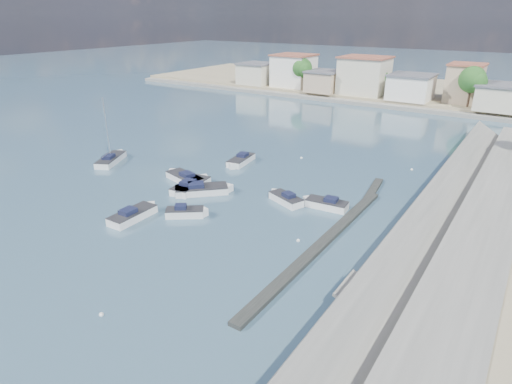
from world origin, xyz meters
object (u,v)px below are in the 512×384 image
motorboat_a (135,215)px  motorboat_g (240,161)px  motorboat_e (192,185)px  motorboat_c (183,178)px  motorboat_h (204,190)px  motorboat_b (187,213)px  motorboat_f (285,199)px  sailboat (112,159)px  motorboat_d (325,204)px

motorboat_a → motorboat_g: 19.27m
motorboat_e → motorboat_g: (-0.55, 10.23, 0.00)m
motorboat_c → motorboat_h: 4.84m
motorboat_a → motorboat_b: 5.13m
motorboat_c → motorboat_f: same height
motorboat_e → sailboat: size_ratio=0.69×
motorboat_f → motorboat_e: bearing=-166.5°
motorboat_b → motorboat_c: 9.98m
motorboat_f → motorboat_g: (-11.37, 7.62, 0.00)m
motorboat_b → sailboat: bearing=160.9°
motorboat_a → motorboat_h: (1.57, 8.74, -0.00)m
motorboat_d → motorboat_c: bearing=-172.0°
motorboat_a → motorboat_c: same height
motorboat_b → motorboat_c: bearing=134.7°
motorboat_a → sailboat: size_ratio=0.62×
motorboat_d → sailboat: 30.58m
motorboat_d → motorboat_g: bearing=157.3°
motorboat_c → motorboat_g: bearing=77.4°
sailboat → motorboat_b: bearing=-19.1°
sailboat → motorboat_e: bearing=-4.1°
motorboat_b → motorboat_f: bearing=53.0°
motorboat_e → sailboat: (-15.50, 1.11, 0.03)m
motorboat_a → motorboat_c: size_ratio=0.92×
motorboat_b → motorboat_g: bearing=107.4°
motorboat_g → motorboat_h: same height
sailboat → motorboat_d: bearing=4.9°
motorboat_c → motorboat_d: bearing=8.0°
motorboat_h → motorboat_g: bearing=103.8°
motorboat_a → motorboat_b: bearing=38.5°
motorboat_d → motorboat_f: size_ratio=1.07×
motorboat_a → motorboat_f: same height
motorboat_a → sailboat: sailboat is taller
motorboat_b → motorboat_d: size_ratio=0.80×
motorboat_f → motorboat_d: bearing=15.1°
motorboat_g → sailboat: (-14.95, -9.12, 0.03)m
motorboat_a → motorboat_h: size_ratio=0.97×
sailboat → motorboat_g: bearing=31.4°
motorboat_c → motorboat_f: 13.43m
motorboat_a → motorboat_c: (-3.01, 10.29, 0.00)m
motorboat_e → motorboat_g: same height
motorboat_c → motorboat_h: same height
motorboat_c → motorboat_d: size_ratio=1.25×
motorboat_a → motorboat_e: size_ratio=0.90×
motorboat_f → motorboat_g: same height
motorboat_a → motorboat_b: size_ratio=1.43×
motorboat_c → sailboat: (-12.95, -0.17, 0.03)m
motorboat_h → motorboat_f: bearing=18.2°
motorboat_c → motorboat_g: size_ratio=1.07×
motorboat_a → sailboat: bearing=147.6°
motorboat_h → sailboat: 17.59m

